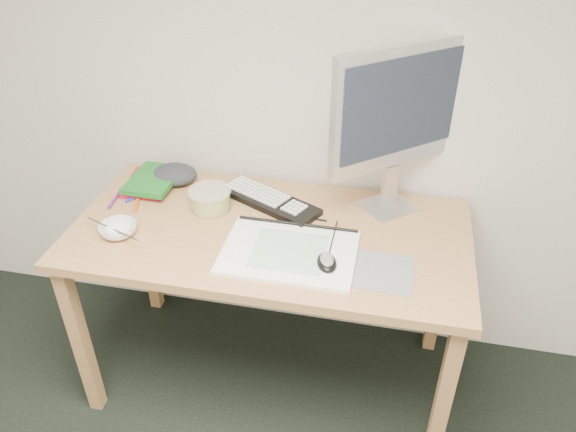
# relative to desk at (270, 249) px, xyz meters

# --- Properties ---
(desk) EXTENTS (1.40, 0.70, 0.75)m
(desk) POSITION_rel_desk_xyz_m (0.00, 0.00, 0.00)
(desk) COLOR #A47B4B
(desk) RESTS_ON ground
(mousepad) EXTENTS (0.23, 0.21, 0.00)m
(mousepad) POSITION_rel_desk_xyz_m (0.39, -0.15, 0.08)
(mousepad) COLOR gray
(mousepad) RESTS_ON desk
(sketchpad) EXTENTS (0.44, 0.32, 0.01)m
(sketchpad) POSITION_rel_desk_xyz_m (0.10, -0.12, 0.09)
(sketchpad) COLOR white
(sketchpad) RESTS_ON desk
(keyboard) EXTENTS (0.42, 0.30, 0.02)m
(keyboard) POSITION_rel_desk_xyz_m (-0.04, 0.17, 0.09)
(keyboard) COLOR black
(keyboard) RESTS_ON desk
(monitor) EXTENTS (0.42, 0.37, 0.61)m
(monitor) POSITION_rel_desk_xyz_m (0.40, 0.23, 0.47)
(monitor) COLOR silver
(monitor) RESTS_ON desk
(mouse) EXTENTS (0.09, 0.11, 0.03)m
(mouse) POSITION_rel_desk_xyz_m (0.23, -0.16, 0.11)
(mouse) COLOR black
(mouse) RESTS_ON sketchpad
(rice_bowl) EXTENTS (0.16, 0.16, 0.04)m
(rice_bowl) POSITION_rel_desk_xyz_m (-0.51, -0.14, 0.10)
(rice_bowl) COLOR white
(rice_bowl) RESTS_ON desk
(chopsticks) EXTENTS (0.23, 0.11, 0.02)m
(chopsticks) POSITION_rel_desk_xyz_m (-0.51, -0.16, 0.13)
(chopsticks) COLOR silver
(chopsticks) RESTS_ON rice_bowl
(fruit_tub) EXTENTS (0.18, 0.18, 0.08)m
(fruit_tub) POSITION_rel_desk_xyz_m (-0.25, 0.09, 0.12)
(fruit_tub) COLOR #DFDE4E
(fruit_tub) RESTS_ON desk
(book_red) EXTENTS (0.19, 0.23, 0.02)m
(book_red) POSITION_rel_desk_xyz_m (-0.54, 0.20, 0.09)
(book_red) COLOR maroon
(book_red) RESTS_ON desk
(book_green) EXTENTS (0.18, 0.24, 0.02)m
(book_green) POSITION_rel_desk_xyz_m (-0.52, 0.19, 0.11)
(book_green) COLOR #186320
(book_green) RESTS_ON book_red
(cloth_lump) EXTENTS (0.15, 0.13, 0.06)m
(cloth_lump) POSITION_rel_desk_xyz_m (-0.45, 0.25, 0.11)
(cloth_lump) COLOR #25282D
(cloth_lump) RESTS_ON desk
(pencil_pink) EXTENTS (0.17, 0.10, 0.01)m
(pencil_pink) POSITION_rel_desk_xyz_m (0.02, 0.02, 0.09)
(pencil_pink) COLOR pink
(pencil_pink) RESTS_ON desk
(pencil_tan) EXTENTS (0.15, 0.13, 0.01)m
(pencil_tan) POSITION_rel_desk_xyz_m (-0.01, 0.02, 0.09)
(pencil_tan) COLOR tan
(pencil_tan) RESTS_ON desk
(pencil_black) EXTENTS (0.18, 0.02, 0.01)m
(pencil_black) POSITION_rel_desk_xyz_m (0.10, 0.10, 0.09)
(pencil_black) COLOR black
(pencil_black) RESTS_ON desk
(marker_blue) EXTENTS (0.08, 0.10, 0.01)m
(marker_blue) POSITION_rel_desk_xyz_m (-0.54, 0.11, 0.09)
(marker_blue) COLOR #2025B1
(marker_blue) RESTS_ON desk
(marker_orange) EXTENTS (0.05, 0.14, 0.01)m
(marker_orange) POSITION_rel_desk_xyz_m (-0.53, 0.07, 0.09)
(marker_orange) COLOR #D35218
(marker_orange) RESTS_ON desk
(marker_purple) EXTENTS (0.03, 0.14, 0.01)m
(marker_purple) POSITION_rel_desk_xyz_m (-0.62, 0.07, 0.09)
(marker_purple) COLOR #63227E
(marker_purple) RESTS_ON desk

